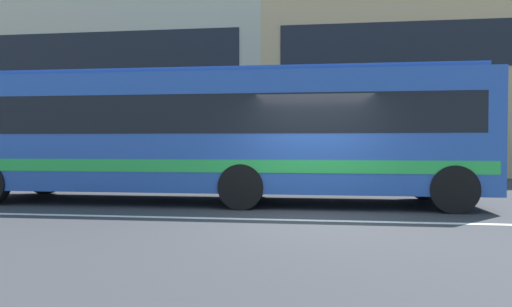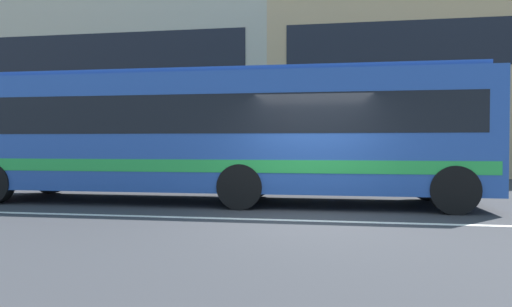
# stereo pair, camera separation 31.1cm
# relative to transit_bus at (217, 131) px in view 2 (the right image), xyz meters

# --- Properties ---
(ground_plane) EXTENTS (160.00, 160.00, 0.00)m
(ground_plane) POSITION_rel_transit_bus_xyz_m (2.38, -2.31, -1.75)
(ground_plane) COLOR #313236
(lane_centre_line) EXTENTS (60.00, 0.16, 0.01)m
(lane_centre_line) POSITION_rel_transit_bus_xyz_m (2.38, -2.31, -1.74)
(lane_centre_line) COLOR silver
(lane_centre_line) RESTS_ON ground_plane
(apartment_block_left) EXTENTS (23.80, 11.88, 9.67)m
(apartment_block_left) POSITION_rel_transit_bus_xyz_m (-11.77, 14.46, 3.09)
(apartment_block_left) COLOR #B9B195
(apartment_block_left) RESTS_ON ground_plane
(apartment_block_right) EXTENTS (21.78, 11.88, 9.69)m
(apartment_block_right) POSITION_rel_transit_bus_xyz_m (11.02, 14.46, 3.10)
(apartment_block_right) COLOR tan
(apartment_block_right) RESTS_ON ground_plane
(transit_bus) EXTENTS (12.51, 2.61, 3.16)m
(transit_bus) POSITION_rel_transit_bus_xyz_m (0.00, 0.00, 0.00)
(transit_bus) COLOR #264D9C
(transit_bus) RESTS_ON ground_plane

